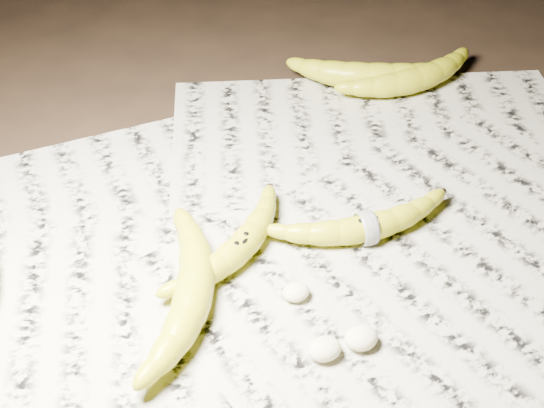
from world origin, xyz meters
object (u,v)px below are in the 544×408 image
object	(u,v)px
banana_upper_b	(368,74)
banana_taped	(367,226)
banana_left_b	(194,289)
banana_upper_a	(416,77)
banana_center	(240,245)

from	to	relation	value
banana_upper_b	banana_taped	bearing A→B (deg)	-92.01
banana_left_b	banana_upper_a	world-z (taller)	banana_left_b
banana_left_b	banana_taped	distance (m)	0.21
banana_left_b	banana_center	world-z (taller)	banana_left_b
banana_upper_a	banana_upper_b	xyz separation A→B (m)	(-0.06, 0.03, 0.00)
banana_center	banana_upper_b	xyz separation A→B (m)	(0.29, 0.27, 0.00)
banana_center	banana_upper_b	world-z (taller)	banana_upper_b
banana_taped	banana_upper_a	xyz separation A→B (m)	(0.21, 0.26, 0.00)
banana_left_b	banana_upper_a	distance (m)	0.51
banana_upper_a	banana_left_b	bearing A→B (deg)	-151.68
banana_upper_b	banana_center	bearing A→B (deg)	-112.41
banana_center	banana_taped	world-z (taller)	same
banana_left_b	banana_upper_a	bearing A→B (deg)	-30.67
banana_upper_b	banana_upper_a	bearing A→B (deg)	-0.79
banana_taped	banana_left_b	bearing A→B (deg)	-168.81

